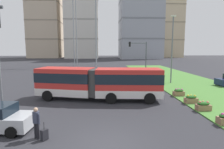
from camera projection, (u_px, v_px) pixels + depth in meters
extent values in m
plane|color=#2D2D33|center=(106.00, 144.00, 9.63)|extent=(260.00, 260.00, 0.00)
cube|color=#4C8438|center=(216.00, 94.00, 20.26)|extent=(10.00, 70.00, 0.08)
cube|color=red|center=(129.00, 82.00, 17.72)|extent=(6.21, 3.05, 2.55)
cube|color=silver|center=(128.00, 92.00, 17.84)|extent=(6.23, 3.07, 0.70)
cube|color=#19232D|center=(129.00, 78.00, 17.66)|extent=(6.25, 3.10, 0.90)
cube|color=red|center=(66.00, 81.00, 18.39)|extent=(5.66, 3.70, 2.55)
cube|color=silver|center=(66.00, 90.00, 18.51)|extent=(5.68, 3.73, 0.70)
cube|color=#19232D|center=(66.00, 77.00, 18.33)|extent=(5.70, 3.75, 0.90)
cylinder|color=#383838|center=(97.00, 82.00, 17.82)|extent=(2.40, 2.40, 2.45)
cylinder|color=black|center=(146.00, 92.00, 19.07)|extent=(1.02, 0.37, 1.00)
cylinder|color=black|center=(150.00, 99.00, 16.59)|extent=(1.02, 0.37, 1.00)
cylinder|color=black|center=(112.00, 92.00, 19.17)|extent=(1.02, 0.37, 1.00)
cylinder|color=black|center=(111.00, 98.00, 16.70)|extent=(1.02, 0.37, 1.00)
cylinder|color=black|center=(60.00, 90.00, 20.01)|extent=(1.04, 0.52, 1.00)
cylinder|color=black|center=(48.00, 96.00, 17.57)|extent=(1.04, 0.52, 1.00)
sphere|color=#F9EFC6|center=(159.00, 90.00, 18.64)|extent=(0.24, 0.24, 0.24)
sphere|color=#F9EFC6|center=(163.00, 94.00, 16.86)|extent=(0.24, 0.24, 0.24)
cylinder|color=black|center=(28.00, 120.00, 12.07)|extent=(0.66, 0.29, 0.64)
cylinder|color=black|center=(11.00, 132.00, 10.29)|extent=(0.66, 0.29, 0.64)
cube|color=black|center=(65.00, 75.00, 30.62)|extent=(4.57, 2.28, 0.80)
cube|color=black|center=(64.00, 71.00, 30.50)|extent=(2.55, 1.94, 0.60)
cylinder|color=black|center=(74.00, 76.00, 31.79)|extent=(0.66, 0.29, 0.64)
cylinder|color=black|center=(74.00, 78.00, 30.03)|extent=(0.66, 0.29, 0.64)
cylinder|color=black|center=(56.00, 76.00, 31.27)|extent=(0.66, 0.29, 0.64)
cylinder|color=black|center=(55.00, 78.00, 29.52)|extent=(0.66, 0.29, 0.64)
cylinder|color=black|center=(219.00, 83.00, 25.38)|extent=(0.65, 0.25, 0.64)
cylinder|color=black|center=(38.00, 131.00, 10.15)|extent=(0.16, 0.16, 0.90)
cylinder|color=black|center=(36.00, 130.00, 10.26)|extent=(0.16, 0.16, 0.90)
cylinder|color=#383D51|center=(36.00, 117.00, 10.10)|extent=(0.36, 0.36, 0.60)
sphere|color=tan|center=(36.00, 110.00, 10.04)|extent=(0.24, 0.24, 0.24)
cylinder|color=#383D51|center=(39.00, 119.00, 9.98)|extent=(0.10, 0.10, 0.55)
cylinder|color=#383D51|center=(33.00, 117.00, 10.24)|extent=(0.10, 0.10, 0.55)
cube|color=#232328|center=(44.00, 135.00, 10.05)|extent=(0.41, 0.43, 0.56)
cylinder|color=black|center=(44.00, 126.00, 9.98)|extent=(0.03, 0.03, 0.40)
sphere|color=#D14C99|center=(223.00, 114.00, 11.97)|extent=(0.20, 0.20, 0.20)
cube|color=#937051|center=(203.00, 107.00, 14.73)|extent=(1.10, 0.56, 0.44)
ellipsoid|color=#2D6B28|center=(204.00, 103.00, 14.69)|extent=(0.99, 0.50, 0.28)
sphere|color=#EF7566|center=(200.00, 102.00, 14.66)|extent=(0.20, 0.20, 0.20)
sphere|color=#EF7566|center=(203.00, 102.00, 14.76)|extent=(0.20, 0.20, 0.20)
sphere|color=#EF7566|center=(208.00, 102.00, 14.64)|extent=(0.20, 0.20, 0.20)
cube|color=#937051|center=(191.00, 100.00, 16.73)|extent=(1.10, 0.56, 0.44)
ellipsoid|color=#2D6B28|center=(191.00, 97.00, 16.68)|extent=(0.99, 0.50, 0.28)
sphere|color=yellow|center=(188.00, 96.00, 16.65)|extent=(0.20, 0.20, 0.20)
sphere|color=yellow|center=(191.00, 96.00, 16.75)|extent=(0.20, 0.20, 0.20)
sphere|color=yellow|center=(195.00, 96.00, 16.63)|extent=(0.20, 0.20, 0.20)
cube|color=#937051|center=(179.00, 93.00, 19.36)|extent=(1.10, 0.56, 0.44)
ellipsoid|color=#2D6B28|center=(179.00, 90.00, 19.32)|extent=(0.99, 0.50, 0.28)
sphere|color=#D14C99|center=(176.00, 89.00, 19.29)|extent=(0.20, 0.20, 0.20)
sphere|color=#D14C99|center=(178.00, 89.00, 19.39)|extent=(0.20, 0.20, 0.20)
sphere|color=#D14C99|center=(182.00, 90.00, 19.26)|extent=(0.20, 0.20, 0.20)
cylinder|color=#474C51|center=(146.00, 60.00, 31.44)|extent=(0.16, 0.16, 5.97)
cylinder|color=#474C51|center=(137.00, 43.00, 30.97)|extent=(3.05, 0.10, 0.10)
cube|color=black|center=(130.00, 44.00, 30.92)|extent=(0.28, 0.28, 0.80)
sphere|color=red|center=(130.00, 43.00, 30.89)|extent=(0.16, 0.16, 0.16)
sphere|color=yellow|center=(130.00, 44.00, 30.93)|extent=(0.16, 0.16, 0.16)
sphere|color=green|center=(130.00, 46.00, 30.96)|extent=(0.16, 0.16, 0.16)
cylinder|color=slate|center=(172.00, 51.00, 26.07)|extent=(0.18, 0.18, 9.14)
cube|color=white|center=(173.00, 16.00, 25.45)|extent=(0.70, 0.28, 0.20)
cube|color=#C6B299|center=(45.00, 14.00, 102.92)|extent=(16.28, 17.53, 47.65)
cube|color=gray|center=(46.00, 40.00, 104.79)|extent=(16.48, 17.73, 0.70)
cube|color=gray|center=(46.00, 22.00, 103.52)|extent=(16.48, 17.73, 0.70)
cube|color=gray|center=(45.00, 4.00, 102.24)|extent=(16.48, 17.73, 0.70)
cube|color=silver|center=(82.00, 12.00, 98.35)|extent=(16.67, 15.28, 47.31)
cube|color=#A4A099|center=(82.00, 39.00, 100.21)|extent=(16.87, 15.48, 0.70)
cube|color=#A4A099|center=(82.00, 21.00, 98.94)|extent=(16.87, 15.48, 0.70)
cube|color=#A4A099|center=(81.00, 2.00, 97.67)|extent=(16.87, 15.48, 0.70)
cube|color=#9EA3AD|center=(140.00, 12.00, 93.79)|extent=(19.84, 17.52, 46.28)
cube|color=gray|center=(140.00, 39.00, 95.60)|extent=(20.04, 17.72, 0.70)
cube|color=gray|center=(140.00, 21.00, 94.36)|extent=(20.04, 17.72, 0.70)
cube|color=gray|center=(140.00, 1.00, 93.12)|extent=(20.04, 17.72, 0.70)
cube|color=beige|center=(162.00, 25.00, 112.15)|extent=(20.03, 19.35, 38.18)
cube|color=#9C8D6E|center=(161.00, 40.00, 113.38)|extent=(20.23, 19.55, 0.70)
cube|color=#9C8D6E|center=(162.00, 24.00, 112.10)|extent=(20.23, 19.55, 0.70)
cube|color=#9C8D6E|center=(162.00, 7.00, 110.82)|extent=(20.23, 19.55, 0.70)
cylinder|color=gray|center=(96.00, 5.00, 56.39)|extent=(0.24, 0.24, 35.79)
cylinder|color=gray|center=(76.00, 4.00, 56.03)|extent=(0.24, 0.24, 35.79)
cylinder|color=gray|center=(96.00, 0.00, 50.46)|extent=(0.24, 0.24, 35.79)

